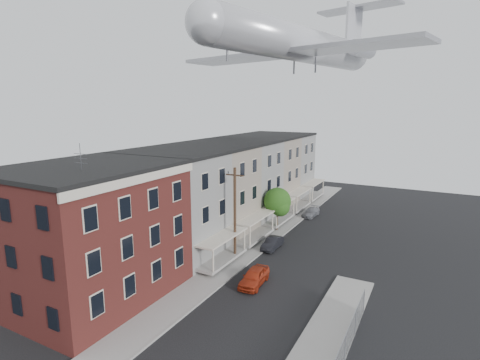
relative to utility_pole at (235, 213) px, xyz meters
The scene contains 14 objects.
sidewalk_left 7.57m from the utility_pole, 89.05° to the left, with size 3.00×62.00×0.12m, color gray.
curb_left 7.72m from the utility_pole, 75.52° to the left, with size 0.15×62.00×0.14m, color gray.
corner_building 12.73m from the utility_pole, 120.17° to the right, with size 10.31×12.30×12.15m.
row_house_a 6.55m from the utility_pole, 166.73° to the right, with size 11.98×7.00×10.30m.
row_house_b 8.42m from the utility_pole, 139.15° to the left, with size 11.98×7.00×10.30m.
row_house_c 14.03m from the utility_pole, 116.97° to the left, with size 11.98×7.00×10.30m.
row_house_d 20.52m from the utility_pole, 108.07° to the left, with size 11.98×7.00×10.30m.
row_house_e 27.26m from the utility_pole, 103.50° to the left, with size 11.98×7.00×10.30m.
utility_pole is the anchor object (origin of this frame).
street_tree 10.00m from the utility_pole, 88.11° to the left, with size 3.22×3.20×5.20m.
car_near 6.61m from the utility_pole, 43.77° to the right, with size 1.61×4.01×1.37m, color #A82F15.
car_mid 6.35m from the utility_pole, 65.69° to the left, with size 1.25×3.59×1.18m, color black.
car_far 18.20m from the utility_pole, 83.52° to the left, with size 1.54×3.78×1.10m, color slate.
airplane 19.67m from the utility_pole, 76.67° to the left, with size 27.42×31.34×9.01m.
Camera 1 is at (10.62, -11.58, 14.50)m, focal length 28.00 mm.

